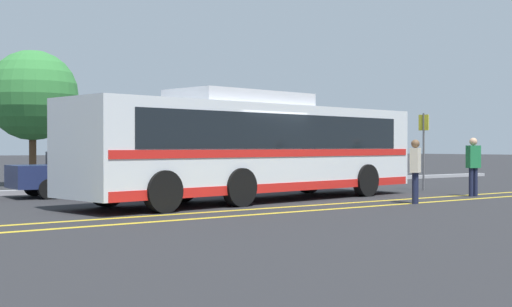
{
  "coord_description": "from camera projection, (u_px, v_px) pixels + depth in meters",
  "views": [
    {
      "loc": [
        -11.93,
        -15.99,
        1.55
      ],
      "look_at": [
        0.27,
        0.31,
        1.35
      ],
      "focal_mm": 50.0,
      "sensor_mm": 36.0,
      "label": 1
    }
  ],
  "objects": [
    {
      "name": "curb_strip",
      "position": [
        146.0,
        187.0,
        25.67
      ],
      "size": [
        39.7,
        0.36,
        0.15
      ],
      "primitive_type": "cube",
      "color": "#99999E",
      "rests_on": "ground_plane"
    },
    {
      "name": "pedestrian_0",
      "position": [
        473.0,
        163.0,
        22.12
      ],
      "size": [
        0.46,
        0.31,
        1.82
      ],
      "rotation": [
        0.0,
        0.0,
        6.06
      ],
      "color": "#191E38",
      "rests_on": "ground_plane"
    },
    {
      "name": "bus_stop_sign",
      "position": [
        424.0,
        142.0,
        25.22
      ],
      "size": [
        0.08,
        0.4,
        2.73
      ],
      "rotation": [
        0.0,
        0.0,
        -1.43
      ],
      "color": "#59595E",
      "rests_on": "ground_plane"
    },
    {
      "name": "parked_car_1",
      "position": [
        87.0,
        173.0,
        22.29
      ],
      "size": [
        4.77,
        2.05,
        1.39
      ],
      "rotation": [
        0.0,
        0.0,
        -1.65
      ],
      "color": "navy",
      "rests_on": "ground_plane"
    },
    {
      "name": "lane_strip_1",
      "position": [
        336.0,
        209.0,
        17.69
      ],
      "size": [
        31.7,
        0.2,
        0.01
      ],
      "primitive_type": "cube",
      "rotation": [
        0.0,
        0.0,
        1.57
      ],
      "color": "gold",
      "rests_on": "ground_plane"
    },
    {
      "name": "tree_0",
      "position": [
        33.0,
        95.0,
        28.04
      ],
      "size": [
        3.56,
        3.56,
        5.35
      ],
      "color": "#513823",
      "rests_on": "ground_plane"
    },
    {
      "name": "transit_bus",
      "position": [
        256.0,
        146.0,
        20.34
      ],
      "size": [
        12.2,
        4.04,
        3.08
      ],
      "rotation": [
        0.0,
        0.0,
        -1.43
      ],
      "color": "silver",
      "rests_on": "ground_plane"
    },
    {
      "name": "ground_plane",
      "position": [
        255.0,
        202.0,
        19.96
      ],
      "size": [
        220.0,
        220.0,
        0.0
      ],
      "primitive_type": "plane",
      "color": "#262628"
    },
    {
      "name": "lane_strip_0",
      "position": [
        306.0,
        206.0,
        18.61
      ],
      "size": [
        31.7,
        0.2,
        0.01
      ],
      "primitive_type": "cube",
      "rotation": [
        0.0,
        0.0,
        1.57
      ],
      "color": "gold",
      "rests_on": "ground_plane"
    },
    {
      "name": "pedestrian_1",
      "position": [
        415.0,
        167.0,
        19.31
      ],
      "size": [
        0.47,
        0.4,
        1.74
      ],
      "rotation": [
        0.0,
        0.0,
        3.64
      ],
      "color": "#191E38",
      "rests_on": "ground_plane"
    }
  ]
}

